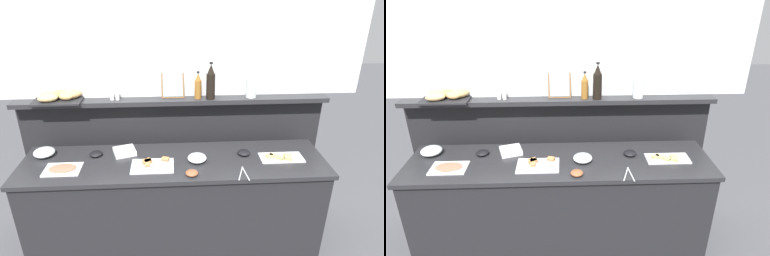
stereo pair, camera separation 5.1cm
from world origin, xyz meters
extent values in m
plane|color=#4C4C51|center=(0.00, 0.60, 0.00)|extent=(12.00, 12.00, 0.00)
cube|color=black|center=(0.00, 0.00, 0.44)|extent=(2.38, 0.57, 0.88)
cube|color=#232326|center=(0.00, 0.00, 0.90)|extent=(2.42, 0.61, 0.03)
cube|color=black|center=(0.00, 0.48, 0.63)|extent=(2.70, 0.08, 1.25)
cube|color=#232326|center=(0.00, 0.43, 1.27)|extent=(2.70, 0.22, 0.04)
cube|color=silver|center=(0.00, 0.50, 1.95)|extent=(3.30, 0.08, 1.31)
cube|color=silver|center=(0.86, -0.01, 0.92)|extent=(0.34, 0.17, 0.01)
cube|color=tan|center=(0.84, -0.05, 0.93)|extent=(0.07, 0.07, 0.01)
cube|color=#66994C|center=(0.84, -0.05, 0.94)|extent=(0.07, 0.07, 0.01)
cube|color=tan|center=(0.84, -0.05, 0.95)|extent=(0.07, 0.07, 0.01)
cube|color=tan|center=(0.91, -0.06, 0.93)|extent=(0.07, 0.06, 0.01)
cube|color=#66994C|center=(0.91, -0.06, 0.94)|extent=(0.07, 0.06, 0.01)
cube|color=tan|center=(0.91, -0.06, 0.95)|extent=(0.07, 0.06, 0.01)
cube|color=tan|center=(0.91, -0.02, 0.93)|extent=(0.07, 0.07, 0.01)
cube|color=#66994C|center=(0.91, -0.02, 0.94)|extent=(0.07, 0.07, 0.01)
cube|color=tan|center=(0.91, -0.02, 0.95)|extent=(0.07, 0.07, 0.01)
cube|color=tan|center=(0.79, -0.01, 0.93)|extent=(0.07, 0.06, 0.01)
cube|color=#66994C|center=(0.79, -0.01, 0.94)|extent=(0.07, 0.06, 0.01)
cube|color=tan|center=(0.79, -0.01, 0.95)|extent=(0.07, 0.06, 0.01)
cube|color=tan|center=(0.76, -0.01, 0.93)|extent=(0.07, 0.05, 0.01)
cube|color=#66994C|center=(0.76, -0.01, 0.94)|extent=(0.07, 0.05, 0.01)
cube|color=tan|center=(0.76, -0.01, 0.95)|extent=(0.07, 0.05, 0.01)
cube|color=silver|center=(-0.17, -0.08, 0.92)|extent=(0.33, 0.21, 0.01)
cube|color=#AD7A47|center=(-0.20, -0.08, 0.93)|extent=(0.04, 0.06, 0.01)
cube|color=#B24738|center=(-0.20, -0.08, 0.94)|extent=(0.04, 0.06, 0.01)
cube|color=#AD7A47|center=(-0.20, -0.08, 0.95)|extent=(0.04, 0.06, 0.01)
cube|color=#AD7A47|center=(-0.23, -0.05, 0.93)|extent=(0.06, 0.07, 0.01)
cube|color=#B24738|center=(-0.23, -0.05, 0.94)|extent=(0.06, 0.07, 0.01)
cube|color=#AD7A47|center=(-0.23, -0.05, 0.95)|extent=(0.06, 0.07, 0.01)
cube|color=#AD7A47|center=(-0.20, -0.04, 0.93)|extent=(0.07, 0.06, 0.01)
cube|color=#B24738|center=(-0.20, -0.04, 0.94)|extent=(0.07, 0.06, 0.01)
cube|color=#AD7A47|center=(-0.20, -0.04, 0.95)|extent=(0.07, 0.06, 0.01)
cube|color=#AD7A47|center=(-0.07, -0.01, 0.93)|extent=(0.07, 0.06, 0.01)
cube|color=#B24738|center=(-0.07, -0.01, 0.94)|extent=(0.07, 0.06, 0.01)
cube|color=#AD7A47|center=(-0.07, -0.01, 0.95)|extent=(0.07, 0.06, 0.01)
cube|color=#AD7A47|center=(-0.20, -0.03, 0.93)|extent=(0.06, 0.07, 0.01)
cube|color=#B24738|center=(-0.20, -0.03, 0.94)|extent=(0.06, 0.07, 0.01)
cube|color=#AD7A47|center=(-0.20, -0.03, 0.95)|extent=(0.06, 0.07, 0.01)
cube|color=silver|center=(-0.84, -0.09, 0.92)|extent=(0.27, 0.19, 0.01)
ellipsoid|color=#D1664C|center=(-0.84, -0.09, 0.93)|extent=(0.20, 0.13, 0.01)
ellipsoid|color=silver|center=(0.18, -0.02, 0.95)|extent=(0.15, 0.15, 0.06)
ellipsoid|color=#E5CC66|center=(0.18, -0.02, 0.93)|extent=(0.12, 0.12, 0.04)
ellipsoid|color=silver|center=(-1.05, 0.14, 0.95)|extent=(0.17, 0.17, 0.07)
ellipsoid|color=#F28C4C|center=(-1.05, 0.14, 0.94)|extent=(0.13, 0.13, 0.04)
ellipsoid|color=black|center=(0.57, 0.06, 0.93)|extent=(0.11, 0.11, 0.04)
ellipsoid|color=black|center=(-0.63, 0.12, 0.93)|extent=(0.10, 0.10, 0.04)
ellipsoid|color=brown|center=(0.13, -0.22, 0.93)|extent=(0.09, 0.09, 0.03)
cylinder|color=#B7BABF|center=(0.53, -0.23, 0.92)|extent=(0.03, 0.18, 0.01)
cylinder|color=#B7BABF|center=(0.49, -0.23, 0.92)|extent=(0.07, 0.17, 0.01)
sphere|color=#B7BABF|center=(0.52, -0.14, 0.92)|extent=(0.01, 0.01, 0.01)
cube|color=white|center=(-0.41, 0.15, 0.93)|extent=(0.21, 0.21, 0.03)
cylinder|color=#8E5B23|center=(0.22, 0.40, 1.37)|extent=(0.06, 0.06, 0.16)
cone|color=#8E5B23|center=(0.22, 0.40, 1.48)|extent=(0.05, 0.05, 0.06)
cylinder|color=black|center=(0.22, 0.40, 1.52)|extent=(0.02, 0.02, 0.02)
cylinder|color=black|center=(0.33, 0.39, 1.40)|extent=(0.08, 0.08, 0.22)
cone|color=black|center=(0.33, 0.39, 1.55)|extent=(0.06, 0.06, 0.08)
cylinder|color=black|center=(0.33, 0.39, 1.60)|extent=(0.03, 0.03, 0.02)
cylinder|color=white|center=(-0.51, 0.40, 1.33)|extent=(0.03, 0.03, 0.08)
cylinder|color=#B7BABF|center=(-0.51, 0.40, 1.37)|extent=(0.03, 0.03, 0.01)
cylinder|color=white|center=(-0.47, 0.40, 1.33)|extent=(0.03, 0.03, 0.08)
cylinder|color=#B7BABF|center=(-0.47, 0.40, 1.37)|extent=(0.03, 0.03, 0.01)
cube|color=black|center=(-0.96, 0.40, 1.30)|extent=(0.40, 0.26, 0.02)
ellipsoid|color=#B7844C|center=(-0.97, 0.45, 1.34)|extent=(0.13, 0.17, 0.07)
ellipsoid|color=tan|center=(-1.02, 0.35, 1.34)|extent=(0.17, 0.12, 0.06)
ellipsoid|color=tan|center=(-1.05, 0.42, 1.34)|extent=(0.14, 0.16, 0.06)
ellipsoid|color=tan|center=(-0.89, 0.38, 1.34)|extent=(0.13, 0.11, 0.06)
ellipsoid|color=tan|center=(-1.02, 0.42, 1.34)|extent=(0.18, 0.16, 0.07)
ellipsoid|color=tan|center=(-0.87, 0.46, 1.34)|extent=(0.17, 0.16, 0.07)
ellipsoid|color=tan|center=(-0.84, 0.46, 1.34)|extent=(0.18, 0.17, 0.07)
ellipsoid|color=tan|center=(-0.83, 0.43, 1.34)|extent=(0.18, 0.18, 0.07)
ellipsoid|color=#B7844C|center=(-0.92, 0.44, 1.34)|extent=(0.14, 0.12, 0.06)
cube|color=brown|center=(0.01, 0.44, 1.40)|extent=(0.20, 0.07, 0.22)
cube|color=#99B2CC|center=(0.01, 0.44, 1.40)|extent=(0.17, 0.05, 0.19)
cylinder|color=silver|center=(0.68, 0.40, 1.43)|extent=(0.09, 0.09, 0.28)
camera|label=1|loc=(0.00, -2.31, 2.26)|focal=31.24mm
camera|label=2|loc=(0.05, -2.31, 2.26)|focal=31.24mm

